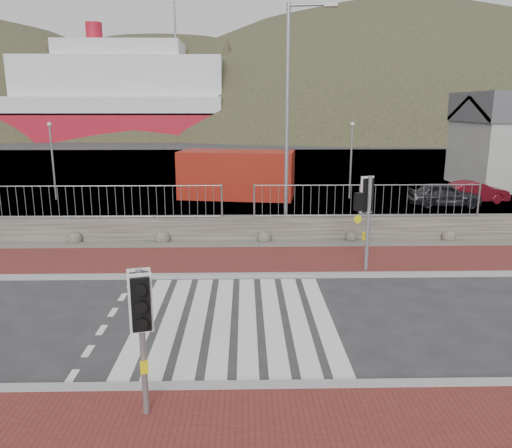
{
  "coord_description": "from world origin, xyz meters",
  "views": [
    {
      "loc": [
        0.26,
        -10.99,
        4.93
      ],
      "look_at": [
        0.57,
        3.0,
        1.62
      ],
      "focal_mm": 35.0,
      "sensor_mm": 36.0,
      "label": 1
    }
  ],
  "objects_px": {
    "car_a": "(445,194)",
    "traffic_signal_far": "(368,204)",
    "ferry": "(82,103)",
    "shipping_container": "(237,174)",
    "traffic_signal_near": "(141,312)",
    "car_b": "(474,192)",
    "streetlight": "(291,110)"
  },
  "relations": [
    {
      "from": "streetlight",
      "to": "car_a",
      "type": "distance_m",
      "value": 10.86
    },
    {
      "from": "ferry",
      "to": "traffic_signal_far",
      "type": "distance_m",
      "value": 70.62
    },
    {
      "from": "traffic_signal_near",
      "to": "car_b",
      "type": "distance_m",
      "value": 22.87
    },
    {
      "from": "car_a",
      "to": "shipping_container",
      "type": "bearing_deg",
      "value": 81.0
    },
    {
      "from": "traffic_signal_far",
      "to": "car_b",
      "type": "distance_m",
      "value": 14.05
    },
    {
      "from": "ferry",
      "to": "traffic_signal_far",
      "type": "xyz_separation_m",
      "value": [
        28.54,
        -64.52,
        -3.22
      ]
    },
    {
      "from": "ferry",
      "to": "shipping_container",
      "type": "relative_size",
      "value": 8.11
    },
    {
      "from": "shipping_container",
      "to": "car_a",
      "type": "distance_m",
      "value": 10.88
    },
    {
      "from": "ferry",
      "to": "shipping_container",
      "type": "xyz_separation_m",
      "value": [
        24.47,
        -51.6,
        -4.08
      ]
    },
    {
      "from": "traffic_signal_far",
      "to": "car_a",
      "type": "relative_size",
      "value": 0.83
    },
    {
      "from": "ferry",
      "to": "traffic_signal_near",
      "type": "height_order",
      "value": "ferry"
    },
    {
      "from": "ferry",
      "to": "shipping_container",
      "type": "height_order",
      "value": "ferry"
    },
    {
      "from": "car_a",
      "to": "car_b",
      "type": "distance_m",
      "value": 2.15
    },
    {
      "from": "ferry",
      "to": "car_b",
      "type": "height_order",
      "value": "ferry"
    },
    {
      "from": "ferry",
      "to": "traffic_signal_near",
      "type": "distance_m",
      "value": 75.44
    },
    {
      "from": "shipping_container",
      "to": "traffic_signal_near",
      "type": "bearing_deg",
      "value": -83.95
    },
    {
      "from": "ferry",
      "to": "traffic_signal_far",
      "type": "height_order",
      "value": "ferry"
    },
    {
      "from": "traffic_signal_far",
      "to": "streetlight",
      "type": "relative_size",
      "value": 0.35
    },
    {
      "from": "streetlight",
      "to": "car_b",
      "type": "xyz_separation_m",
      "value": [
        10.29,
        6.47,
        -4.25
      ]
    },
    {
      "from": "car_a",
      "to": "traffic_signal_far",
      "type": "bearing_deg",
      "value": 153.1
    },
    {
      "from": "ferry",
      "to": "car_a",
      "type": "distance_m",
      "value": 64.76
    },
    {
      "from": "traffic_signal_far",
      "to": "car_a",
      "type": "height_order",
      "value": "traffic_signal_far"
    },
    {
      "from": "ferry",
      "to": "car_b",
      "type": "relative_size",
      "value": 14.6
    },
    {
      "from": "shipping_container",
      "to": "car_b",
      "type": "bearing_deg",
      "value": 1.37
    },
    {
      "from": "traffic_signal_near",
      "to": "traffic_signal_far",
      "type": "distance_m",
      "value": 8.87
    },
    {
      "from": "traffic_signal_far",
      "to": "car_a",
      "type": "xyz_separation_m",
      "value": [
        6.45,
        10.23,
        -1.53
      ]
    },
    {
      "from": "streetlight",
      "to": "shipping_container",
      "type": "distance_m",
      "value": 9.21
    },
    {
      "from": "car_b",
      "to": "ferry",
      "type": "bearing_deg",
      "value": 29.24
    },
    {
      "from": "shipping_container",
      "to": "ferry",
      "type": "bearing_deg",
      "value": 124.77
    },
    {
      "from": "shipping_container",
      "to": "traffic_signal_far",
      "type": "bearing_deg",
      "value": -63.1
    },
    {
      "from": "ferry",
      "to": "streetlight",
      "type": "xyz_separation_m",
      "value": [
        26.65,
        -59.82,
        -0.55
      ]
    },
    {
      "from": "traffic_signal_near",
      "to": "car_b",
      "type": "xyz_separation_m",
      "value": [
        13.64,
        18.31,
        -1.27
      ]
    }
  ]
}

